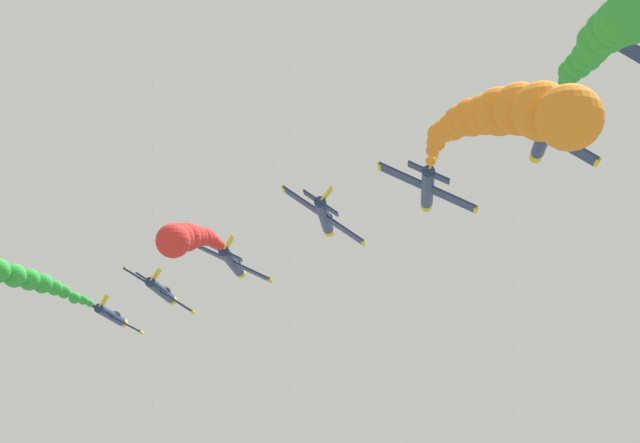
{
  "coord_description": "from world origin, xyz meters",
  "views": [
    {
      "loc": [
        7.78,
        -85.78,
        77.61
      ],
      "look_at": [
        0.0,
        0.0,
        102.17
      ],
      "focal_mm": 52.98,
      "sensor_mm": 36.0,
      "label": 1
    }
  ],
  "objects_px": {
    "airplane_lead": "(111,315)",
    "airplane_left_outer": "(325,216)",
    "airplane_right_outer": "(428,188)",
    "airplane_left_inner": "(161,291)",
    "airplane_right_inner": "(232,262)",
    "airplane_trailing": "(545,133)"
  },
  "relations": [
    {
      "from": "airplane_lead",
      "to": "airplane_left_outer",
      "type": "distance_m",
      "value": 37.17
    },
    {
      "from": "airplane_right_outer",
      "to": "airplane_left_inner",
      "type": "bearing_deg",
      "value": 143.28
    },
    {
      "from": "airplane_lead",
      "to": "airplane_right_inner",
      "type": "distance_m",
      "value": 23.61
    },
    {
      "from": "airplane_lead",
      "to": "airplane_left_inner",
      "type": "height_order",
      "value": "airplane_left_inner"
    },
    {
      "from": "airplane_left_inner",
      "to": "airplane_lead",
      "type": "bearing_deg",
      "value": 134.58
    },
    {
      "from": "airplane_right_outer",
      "to": "airplane_trailing",
      "type": "xyz_separation_m",
      "value": [
        9.06,
        -8.34,
        1.58
      ]
    },
    {
      "from": "airplane_right_outer",
      "to": "airplane_trailing",
      "type": "distance_m",
      "value": 12.42
    },
    {
      "from": "airplane_left_inner",
      "to": "airplane_right_outer",
      "type": "relative_size",
      "value": 1.0
    },
    {
      "from": "airplane_right_outer",
      "to": "airplane_trailing",
      "type": "relative_size",
      "value": 1.0
    },
    {
      "from": "airplane_right_inner",
      "to": "airplane_left_outer",
      "type": "height_order",
      "value": "airplane_left_outer"
    },
    {
      "from": "airplane_right_inner",
      "to": "airplane_right_outer",
      "type": "relative_size",
      "value": 1.0
    },
    {
      "from": "airplane_lead",
      "to": "airplane_left_inner",
      "type": "relative_size",
      "value": 1.0
    },
    {
      "from": "airplane_left_inner",
      "to": "airplane_left_outer",
      "type": "bearing_deg",
      "value": -38.71
    },
    {
      "from": "airplane_left_outer",
      "to": "airplane_trailing",
      "type": "xyz_separation_m",
      "value": [
        18.66,
        -14.41,
        2.12
      ]
    },
    {
      "from": "airplane_lead",
      "to": "airplane_right_outer",
      "type": "xyz_separation_m",
      "value": [
        37.49,
        -30.18,
        5.22
      ]
    },
    {
      "from": "airplane_lead",
      "to": "airplane_right_inner",
      "type": "height_order",
      "value": "airplane_right_inner"
    },
    {
      "from": "airplane_lead",
      "to": "airplane_right_outer",
      "type": "bearing_deg",
      "value": -38.83
    },
    {
      "from": "airplane_right_inner",
      "to": "airplane_trailing",
      "type": "xyz_separation_m",
      "value": [
        29.01,
        -22.93,
        4.3
      ]
    },
    {
      "from": "airplane_left_outer",
      "to": "airplane_right_inner",
      "type": "bearing_deg",
      "value": 140.52
    },
    {
      "from": "airplane_lead",
      "to": "airplane_right_inner",
      "type": "xyz_separation_m",
      "value": [
        17.55,
        -15.59,
        2.5
      ]
    },
    {
      "from": "airplane_left_inner",
      "to": "airplane_right_inner",
      "type": "relative_size",
      "value": 1.0
    },
    {
      "from": "airplane_right_outer",
      "to": "airplane_trailing",
      "type": "bearing_deg",
      "value": -42.62
    }
  ]
}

